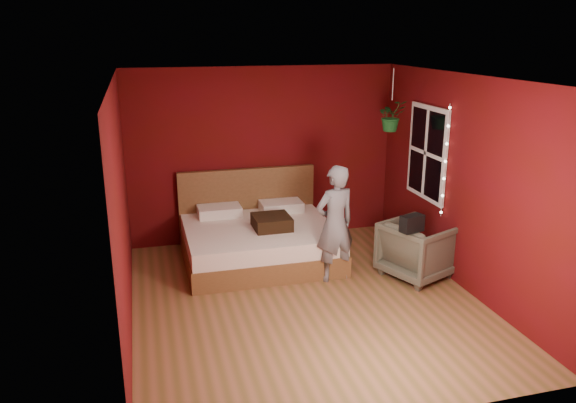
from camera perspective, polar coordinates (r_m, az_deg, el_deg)
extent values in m
plane|color=brown|center=(6.79, 1.80, -10.01)|extent=(4.50, 4.50, 0.00)
cube|color=#5B0911|center=(8.43, -2.55, 4.76)|extent=(4.00, 0.02, 2.60)
cube|color=#5B0911|center=(4.33, 10.68, -7.59)|extent=(4.00, 0.02, 2.60)
cube|color=#5B0911|center=(6.06, -16.60, -0.83)|extent=(0.02, 4.50, 2.60)
cube|color=#5B0911|center=(7.14, 17.56, 1.73)|extent=(0.02, 4.50, 2.60)
cube|color=white|center=(6.07, 2.03, 12.53)|extent=(4.00, 4.50, 0.02)
cube|color=white|center=(7.82, 13.96, 4.81)|extent=(0.04, 0.97, 1.27)
cube|color=black|center=(7.82, 13.86, 4.81)|extent=(0.02, 0.85, 1.15)
cube|color=white|center=(7.81, 13.83, 4.81)|extent=(0.03, 0.05, 1.15)
cube|color=white|center=(7.81, 13.83, 4.81)|extent=(0.03, 0.85, 0.05)
cylinder|color=silver|center=(7.36, 15.69, 3.94)|extent=(0.01, 0.01, 1.45)
sphere|color=#FFF2CC|center=(7.54, 15.29, -1.06)|extent=(0.04, 0.04, 0.04)
sphere|color=#FFF2CC|center=(7.47, 15.42, 0.58)|extent=(0.04, 0.04, 0.04)
sphere|color=#FFF2CC|center=(7.42, 15.56, 2.25)|extent=(0.04, 0.04, 0.04)
sphere|color=#FFF2CC|center=(7.36, 15.69, 3.94)|extent=(0.04, 0.04, 0.04)
sphere|color=#FFF2CC|center=(7.32, 15.83, 5.66)|extent=(0.04, 0.04, 0.04)
sphere|color=#FFF2CC|center=(7.28, 15.97, 7.39)|extent=(0.04, 0.04, 0.04)
sphere|color=#FFF2CC|center=(7.25, 16.12, 9.14)|extent=(0.04, 0.04, 0.04)
cube|color=brown|center=(7.84, -2.91, -5.05)|extent=(2.05, 1.74, 0.29)
cube|color=white|center=(7.75, -2.93, -3.29)|extent=(2.01, 1.71, 0.23)
cube|color=brown|center=(8.47, -4.13, -0.37)|extent=(2.05, 0.08, 1.13)
cube|color=white|center=(8.16, -6.98, -0.98)|extent=(0.61, 0.39, 0.14)
cube|color=white|center=(8.33, -0.70, -0.48)|extent=(0.61, 0.39, 0.14)
imported|color=slate|center=(7.09, 4.79, -2.25)|extent=(0.62, 0.48, 1.51)
imported|color=#565644|center=(7.47, 13.04, -4.78)|extent=(1.06, 1.04, 0.74)
cube|color=black|center=(6.97, 12.48, -2.18)|extent=(0.32, 0.22, 0.21)
cube|color=black|center=(7.59, -1.67, -2.11)|extent=(0.49, 0.49, 0.17)
cylinder|color=silver|center=(7.84, 10.62, 11.62)|extent=(0.01, 0.01, 0.42)
imported|color=#1A5C21|center=(7.89, 10.45, 8.56)|extent=(0.41, 0.37, 0.42)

